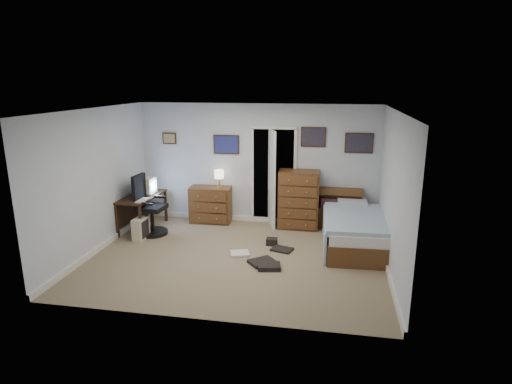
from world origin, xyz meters
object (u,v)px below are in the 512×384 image
computer_desk (138,203)px  office_chair (149,211)px  bed (354,230)px  tall_dresser (299,200)px  low_dresser (211,205)px

computer_desk → office_chair: size_ratio=1.04×
computer_desk → bed: size_ratio=0.60×
tall_dresser → bed: tall_dresser is taller
computer_desk → office_chair: bearing=-34.6°
low_dresser → bed: bearing=-19.9°
office_chair → low_dresser: (0.99, 0.93, -0.08)m
tall_dresser → bed: (1.08, -0.86, -0.28)m
tall_dresser → low_dresser: bearing=177.7°
office_chair → bed: bearing=4.5°
bed → low_dresser: bearing=161.1°
office_chair → low_dresser: 1.36m
office_chair → bed: size_ratio=0.58×
low_dresser → tall_dresser: tall_dresser is taller
computer_desk → low_dresser: size_ratio=1.44×
tall_dresser → bed: size_ratio=0.58×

